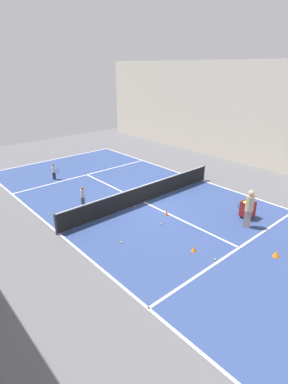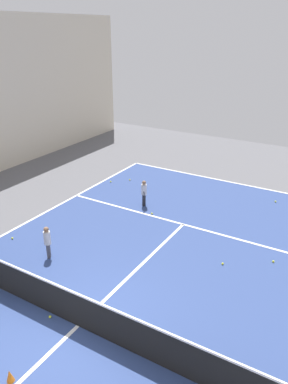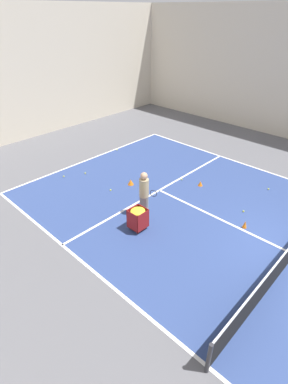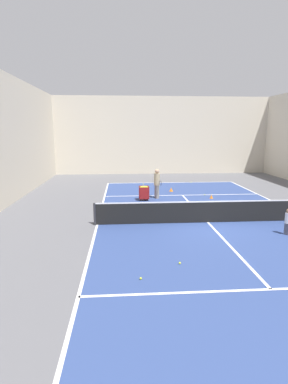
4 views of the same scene
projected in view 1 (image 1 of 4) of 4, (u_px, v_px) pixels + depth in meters
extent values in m
plane|color=#5B5B60|center=(144.00, 202.00, 16.41)|extent=(35.96, 35.96, 0.00)
cube|color=navy|center=(144.00, 202.00, 16.41)|extent=(10.11, 21.59, 0.00)
cube|color=white|center=(55.00, 159.00, 23.87)|extent=(10.11, 0.10, 0.00)
cube|color=white|center=(202.00, 180.00, 19.48)|extent=(0.10, 21.59, 0.00)
cube|color=white|center=(59.00, 234.00, 13.33)|extent=(0.10, 21.59, 0.00)
cube|color=white|center=(87.00, 175.00, 20.51)|extent=(10.11, 0.10, 0.00)
cube|color=white|center=(239.00, 248.00, 12.31)|extent=(10.11, 0.10, 0.00)
cube|color=white|center=(144.00, 202.00, 16.41)|extent=(0.10, 11.87, 0.00)
cube|color=beige|center=(253.00, 115.00, 21.26)|extent=(0.15, 32.26, 7.32)
cylinder|color=#2D2D33|center=(204.00, 173.00, 19.35)|extent=(0.10, 0.10, 1.01)
cylinder|color=#2D2D33|center=(56.00, 225.00, 13.08)|extent=(0.10, 0.10, 1.01)
cube|color=black|center=(144.00, 194.00, 16.22)|extent=(10.21, 0.03, 0.94)
cube|color=white|center=(144.00, 186.00, 16.03)|extent=(10.21, 0.04, 0.05)
cube|color=black|center=(54.00, 176.00, 19.61)|extent=(0.15, 0.20, 0.49)
cylinder|color=silver|center=(53.00, 169.00, 19.43)|extent=(0.27, 0.27, 0.43)
sphere|color=#846047|center=(53.00, 165.00, 19.31)|extent=(0.16, 0.16, 0.16)
torus|color=black|center=(57.00, 171.00, 19.37)|extent=(0.11, 0.28, 0.28)
cube|color=gray|center=(247.00, 219.00, 13.75)|extent=(0.27, 0.34, 0.83)
cylinder|color=tan|center=(250.00, 204.00, 13.44)|extent=(0.47, 0.47, 0.74)
sphere|color=tan|center=(251.00, 193.00, 13.24)|extent=(0.28, 0.28, 0.28)
torus|color=black|center=(241.00, 206.00, 13.63)|extent=(0.12, 0.27, 0.28)
cube|color=#4C4C56|center=(83.00, 201.00, 15.94)|extent=(0.19, 0.20, 0.48)
cylinder|color=silver|center=(82.00, 193.00, 15.76)|extent=(0.30, 0.30, 0.43)
sphere|color=#846047|center=(82.00, 188.00, 15.65)|extent=(0.16, 0.16, 0.16)
cube|color=maroon|center=(247.00, 215.00, 14.71)|extent=(0.60, 0.56, 0.02)
cube|color=maroon|center=(243.00, 207.00, 14.75)|extent=(0.60, 0.02, 0.72)
cube|color=maroon|center=(253.00, 210.00, 14.38)|extent=(0.60, 0.02, 0.72)
cube|color=maroon|center=(251.00, 207.00, 14.74)|extent=(0.02, 0.56, 0.72)
cube|color=maroon|center=(244.00, 210.00, 14.39)|extent=(0.02, 0.56, 0.72)
ellipsoid|color=yellow|center=(249.00, 203.00, 14.45)|extent=(0.56, 0.52, 0.16)
cylinder|color=black|center=(245.00, 214.00, 15.00)|extent=(0.05, 0.05, 0.13)
cylinder|color=black|center=(241.00, 216.00, 14.74)|extent=(0.05, 0.05, 0.13)
cylinder|color=black|center=(252.00, 216.00, 14.72)|extent=(0.05, 0.05, 0.13)
cylinder|color=black|center=(248.00, 219.00, 14.47)|extent=(0.05, 0.05, 0.13)
cone|color=orange|center=(194.00, 249.00, 12.03)|extent=(0.21, 0.21, 0.23)
cone|color=orange|center=(166.00, 212.00, 14.94)|extent=(0.17, 0.17, 0.29)
cone|color=orange|center=(276.00, 254.00, 11.69)|extent=(0.28, 0.28, 0.26)
sphere|color=yellow|center=(108.00, 149.00, 26.65)|extent=(0.07, 0.07, 0.07)
sphere|color=yellow|center=(68.00, 178.00, 19.73)|extent=(0.07, 0.07, 0.07)
sphere|color=yellow|center=(89.00, 156.00, 24.53)|extent=(0.07, 0.07, 0.07)
sphere|color=yellow|center=(133.00, 167.00, 22.04)|extent=(0.07, 0.07, 0.07)
sphere|color=yellow|center=(7.00, 183.00, 19.02)|extent=(0.07, 0.07, 0.07)
sphere|color=yellow|center=(14.00, 178.00, 19.86)|extent=(0.07, 0.07, 0.07)
sphere|color=yellow|center=(215.00, 259.00, 11.52)|extent=(0.07, 0.07, 0.07)
sphere|color=yellow|center=(126.00, 174.00, 20.62)|extent=(0.07, 0.07, 0.07)
sphere|color=yellow|center=(135.00, 206.00, 15.83)|extent=(0.07, 0.07, 0.07)
sphere|color=yellow|center=(161.00, 224.00, 14.08)|extent=(0.07, 0.07, 0.07)
sphere|color=yellow|center=(121.00, 242.00, 12.63)|extent=(0.07, 0.07, 0.07)
sphere|color=yellow|center=(50.00, 214.00, 15.00)|extent=(0.07, 0.07, 0.07)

